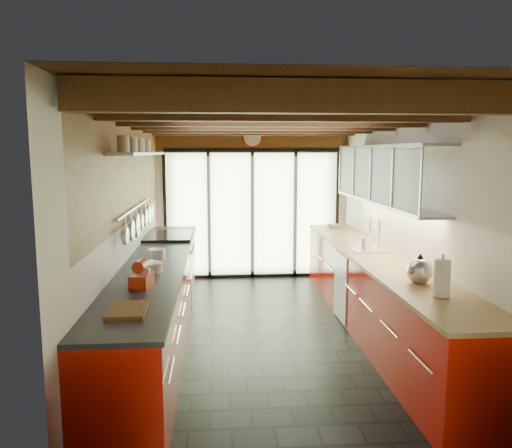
{
  "coord_description": "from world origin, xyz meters",
  "views": [
    {
      "loc": [
        -0.59,
        -5.57,
        2.12
      ],
      "look_at": [
        -0.12,
        0.4,
        1.25
      ],
      "focal_mm": 35.0,
      "sensor_mm": 36.0,
      "label": 1
    }
  ],
  "objects_px": {
    "stand_mixer": "(142,276)",
    "soap_bottle": "(367,241)",
    "kettle": "(420,269)",
    "bowl": "(334,226)",
    "paper_towel": "(442,279)"
  },
  "relations": [
    {
      "from": "kettle",
      "to": "bowl",
      "type": "relative_size",
      "value": 1.61
    },
    {
      "from": "kettle",
      "to": "bowl",
      "type": "height_order",
      "value": "kettle"
    },
    {
      "from": "paper_towel",
      "to": "soap_bottle",
      "type": "xyz_separation_m",
      "value": [
        -0.0,
        2.1,
        -0.06
      ]
    },
    {
      "from": "kettle",
      "to": "soap_bottle",
      "type": "relative_size",
      "value": 1.63
    },
    {
      "from": "kettle",
      "to": "paper_towel",
      "type": "height_order",
      "value": "paper_towel"
    },
    {
      "from": "stand_mixer",
      "to": "soap_bottle",
      "type": "relative_size",
      "value": 1.55
    },
    {
      "from": "kettle",
      "to": "bowl",
      "type": "bearing_deg",
      "value": 90.0
    },
    {
      "from": "stand_mixer",
      "to": "paper_towel",
      "type": "xyz_separation_m",
      "value": [
        2.54,
        -0.52,
        0.06
      ]
    },
    {
      "from": "soap_bottle",
      "to": "paper_towel",
      "type": "bearing_deg",
      "value": -90.0
    },
    {
      "from": "soap_bottle",
      "to": "bowl",
      "type": "height_order",
      "value": "soap_bottle"
    },
    {
      "from": "stand_mixer",
      "to": "paper_towel",
      "type": "distance_m",
      "value": 2.59
    },
    {
      "from": "kettle",
      "to": "bowl",
      "type": "distance_m",
      "value": 3.42
    },
    {
      "from": "stand_mixer",
      "to": "soap_bottle",
      "type": "distance_m",
      "value": 2.99
    },
    {
      "from": "kettle",
      "to": "soap_bottle",
      "type": "bearing_deg",
      "value": 90.0
    },
    {
      "from": "paper_towel",
      "to": "bowl",
      "type": "relative_size",
      "value": 1.9
    }
  ]
}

